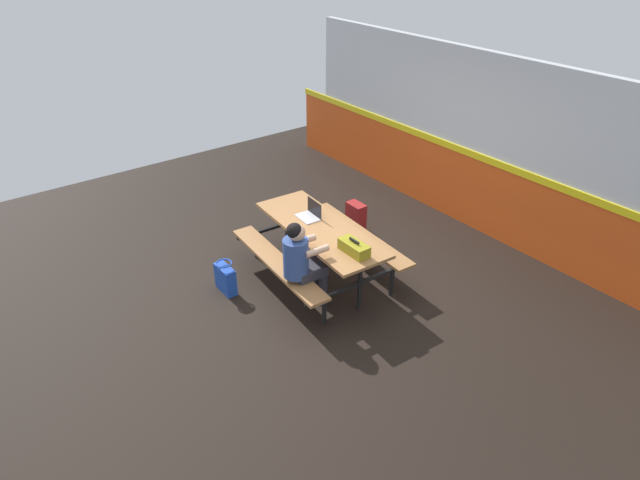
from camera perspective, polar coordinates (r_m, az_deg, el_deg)
ground_plane at (r=7.26m, az=0.16°, el=-3.90°), size 10.00×10.00×0.02m
accent_backdrop at (r=8.41m, az=15.28°, el=9.77°), size 8.00×0.14×2.60m
picnic_table_main at (r=6.96m, az=-0.00°, el=0.19°), size 2.14×1.68×0.74m
student_nearer at (r=6.31m, az=-1.94°, el=-2.01°), size 0.38×0.53×1.21m
laptop_silver at (r=7.09m, az=-1.05°, el=2.75°), size 0.33×0.24×0.22m
toolbox_grey at (r=6.34m, az=3.60°, el=-0.81°), size 0.40×0.18×0.18m
backpack_dark at (r=8.24m, az=3.83°, el=2.45°), size 0.30×0.22×0.44m
tote_bag_bright at (r=6.99m, az=-9.93°, el=-4.00°), size 0.34×0.21×0.43m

